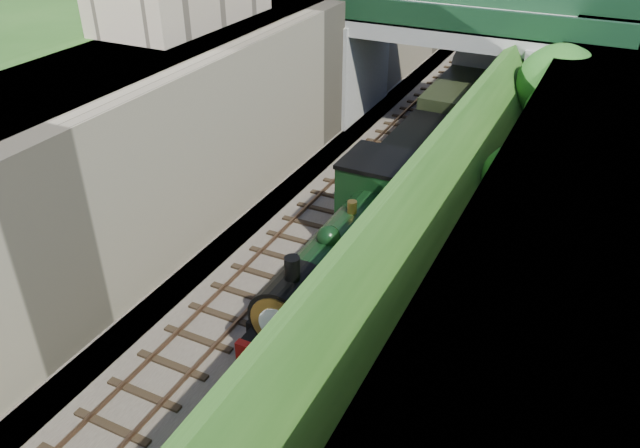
% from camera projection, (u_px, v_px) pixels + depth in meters
% --- Properties ---
extents(ground, '(160.00, 160.00, 0.00)m').
position_uv_depth(ground, '(187.00, 444.00, 16.51)').
color(ground, '#1E4714').
rests_on(ground, ground).
extents(trackbed, '(10.00, 90.00, 0.20)m').
position_uv_depth(trackbed, '(424.00, 155.00, 31.81)').
color(trackbed, '#473F38').
rests_on(trackbed, ground).
extents(retaining_wall, '(1.00, 90.00, 7.00)m').
position_uv_depth(retaining_wall, '(327.00, 75.00, 32.12)').
color(retaining_wall, '#756B56').
rests_on(retaining_wall, ground).
extents(street_plateau_left, '(6.00, 90.00, 7.00)m').
position_uv_depth(street_plateau_left, '(269.00, 66.00, 33.44)').
color(street_plateau_left, '#262628').
rests_on(street_plateau_left, ground).
extents(embankment_slope, '(4.63, 91.69, 6.54)m').
position_uv_depth(embankment_slope, '(536.00, 118.00, 28.87)').
color(embankment_slope, '#1E4714').
rests_on(embankment_slope, ground).
extents(track_left, '(2.50, 90.00, 0.20)m').
position_uv_depth(track_left, '(387.00, 145.00, 32.49)').
color(track_left, black).
rests_on(track_left, trackbed).
extents(track_right, '(2.50, 90.00, 0.20)m').
position_uv_depth(track_right, '(447.00, 156.00, 31.28)').
color(track_right, black).
rests_on(track_right, trackbed).
extents(road_bridge, '(16.00, 6.40, 7.25)m').
position_uv_depth(road_bridge, '(472.00, 59.00, 32.46)').
color(road_bridge, gray).
rests_on(road_bridge, ground).
extents(tree, '(3.60, 3.80, 6.60)m').
position_uv_depth(tree, '(561.00, 89.00, 26.75)').
color(tree, black).
rests_on(tree, ground).
extents(locomotive, '(3.10, 10.23, 3.83)m').
position_uv_depth(locomotive, '(349.00, 250.00, 21.02)').
color(locomotive, black).
rests_on(locomotive, trackbed).
extents(tender, '(2.70, 6.00, 3.05)m').
position_uv_depth(tender, '(418.00, 171.00, 26.81)').
color(tender, black).
rests_on(tender, trackbed).
extents(coach_front, '(2.90, 18.00, 3.70)m').
position_uv_depth(coach_front, '(488.00, 78.00, 36.26)').
color(coach_front, black).
rests_on(coach_front, trackbed).
extents(coach_middle, '(2.90, 18.00, 3.70)m').
position_uv_depth(coach_middle, '(542.00, 12.00, 50.69)').
color(coach_middle, black).
rests_on(coach_middle, trackbed).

